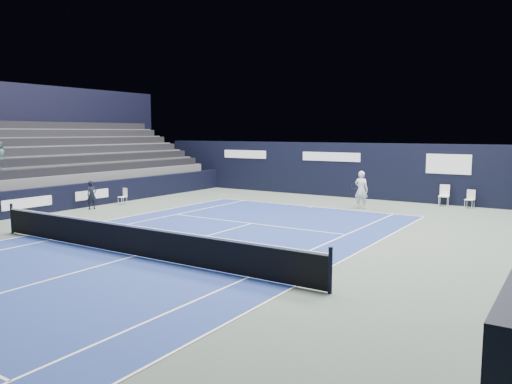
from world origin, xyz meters
The scene contains 12 objects.
ground centered at (0.00, 2.00, 0.00)m, with size 48.00×48.00×0.00m, color #4B5950.
court_surface centered at (0.00, 0.00, 0.00)m, with size 10.97×23.77×0.01m, color navy.
folding_chair_back_a centered at (5.44, 15.82, 0.61)m, with size 0.50×0.49×1.08m.
folding_chair_back_b centered at (6.69, 15.73, 0.52)m, with size 0.45×0.44×0.91m.
line_judge_chair centered at (-8.57, 7.36, 0.48)m, with size 0.43×0.42×0.84m.
line_judge centered at (-8.62, 5.41, 0.69)m, with size 0.50×0.33×1.38m, color black.
court_markings centered at (0.00, 0.00, 0.01)m, with size 11.03×23.83×0.00m.
tennis_net centered at (0.00, 0.00, 0.51)m, with size 12.90×0.10×1.10m.
back_sponsor_wall centered at (0.01, 16.50, 1.55)m, with size 26.00×0.63×3.10m.
side_barrier_left centered at (-9.50, 5.97, 0.60)m, with size 0.33×22.00×1.20m.
spectator_stand centered at (-13.27, 6.98, 1.95)m, with size 6.00×18.00×6.40m.
tennis_player centered at (2.24, 12.68, 0.92)m, with size 0.69×0.85×1.85m.
Camera 1 is at (11.05, -10.32, 3.72)m, focal length 35.00 mm.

